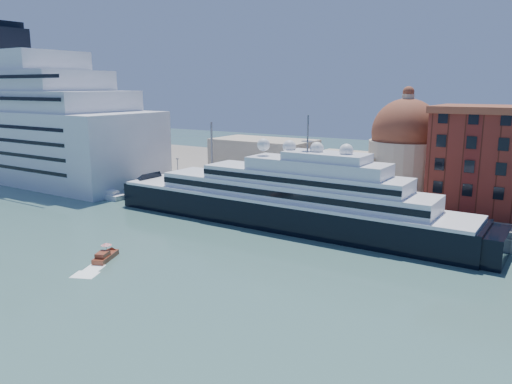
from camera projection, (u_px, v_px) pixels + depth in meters
The scene contains 9 objects.
ground at pixel (189, 248), 92.43m from camera, with size 400.00×400.00×0.00m, color #375F58.
quay at pixel (281, 205), 120.06m from camera, with size 180.00×10.00×2.50m, color gray.
land at pixel (348, 180), 153.73m from camera, with size 260.00×72.00×2.00m, color slate.
quay_fence at pixel (271, 201), 115.98m from camera, with size 180.00×0.10×1.20m, color slate.
superyacht at pixel (270, 202), 108.38m from camera, with size 92.90×12.88×27.77m.
service_barge at pixel (107, 195), 133.53m from camera, with size 11.19×3.79×2.51m.
water_taxi at pixel (105, 256), 85.94m from camera, with size 4.48×6.61×2.99m.
church at pixel (346, 156), 134.10m from camera, with size 66.00×18.00×25.50m.
lamp_posts at pixel (234, 167), 123.61m from camera, with size 120.80×2.40×18.00m.
Camera 1 is at (58.62, -67.17, 29.32)m, focal length 35.00 mm.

